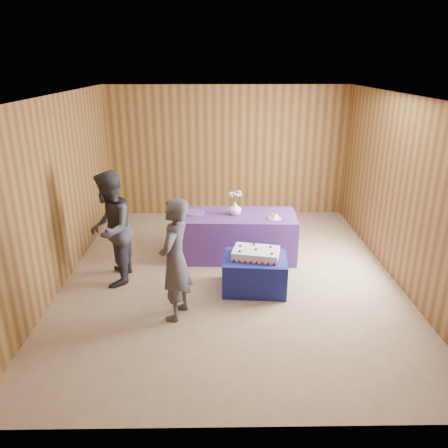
{
  "coord_description": "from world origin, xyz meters",
  "views": [
    {
      "loc": [
        -0.19,
        -6.08,
        3.14
      ],
      "look_at": [
        -0.1,
        0.1,
        0.82
      ],
      "focal_mm": 35.0,
      "sensor_mm": 36.0,
      "label": 1
    }
  ],
  "objects_px": {
    "guest_left": "(175,260)",
    "guest_right": "(110,229)",
    "vase": "(235,208)",
    "cake_table": "(255,273)",
    "sheet_cake": "(256,253)",
    "serving_table": "(235,235)"
  },
  "relations": [
    {
      "from": "serving_table",
      "to": "guest_left",
      "type": "relative_size",
      "value": 1.25
    },
    {
      "from": "cake_table",
      "to": "vase",
      "type": "height_order",
      "value": "vase"
    },
    {
      "from": "sheet_cake",
      "to": "vase",
      "type": "height_order",
      "value": "vase"
    },
    {
      "from": "guest_left",
      "to": "vase",
      "type": "bearing_deg",
      "value": 172.8
    },
    {
      "from": "cake_table",
      "to": "guest_right",
      "type": "xyz_separation_m",
      "value": [
        -2.09,
        0.25,
        0.6
      ]
    },
    {
      "from": "sheet_cake",
      "to": "guest_right",
      "type": "bearing_deg",
      "value": -173.73
    },
    {
      "from": "guest_left",
      "to": "guest_right",
      "type": "relative_size",
      "value": 0.94
    },
    {
      "from": "cake_table",
      "to": "sheet_cake",
      "type": "height_order",
      "value": "sheet_cake"
    },
    {
      "from": "serving_table",
      "to": "guest_right",
      "type": "distance_m",
      "value": 2.12
    },
    {
      "from": "guest_right",
      "to": "sheet_cake",
      "type": "bearing_deg",
      "value": 81.11
    },
    {
      "from": "guest_left",
      "to": "cake_table",
      "type": "bearing_deg",
      "value": 139.9
    },
    {
      "from": "guest_right",
      "to": "guest_left",
      "type": "bearing_deg",
      "value": 44.3
    },
    {
      "from": "cake_table",
      "to": "guest_right",
      "type": "distance_m",
      "value": 2.19
    },
    {
      "from": "cake_table",
      "to": "guest_right",
      "type": "height_order",
      "value": "guest_right"
    },
    {
      "from": "guest_left",
      "to": "serving_table",
      "type": "bearing_deg",
      "value": 172.54
    },
    {
      "from": "guest_left",
      "to": "sheet_cake",
      "type": "bearing_deg",
      "value": 140.44
    },
    {
      "from": "vase",
      "to": "cake_table",
      "type": "bearing_deg",
      "value": -77.9
    },
    {
      "from": "guest_right",
      "to": "serving_table",
      "type": "bearing_deg",
      "value": 113.42
    },
    {
      "from": "cake_table",
      "to": "sheet_cake",
      "type": "distance_m",
      "value": 0.31
    },
    {
      "from": "sheet_cake",
      "to": "cake_table",
      "type": "bearing_deg",
      "value": -103.62
    },
    {
      "from": "serving_table",
      "to": "sheet_cake",
      "type": "xyz_separation_m",
      "value": [
        0.25,
        -1.14,
        0.18
      ]
    },
    {
      "from": "vase",
      "to": "serving_table",
      "type": "bearing_deg",
      "value": 8.44
    }
  ]
}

